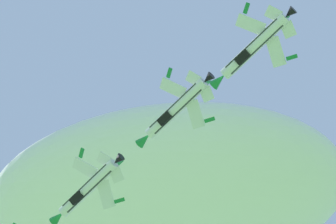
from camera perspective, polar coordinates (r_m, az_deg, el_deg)
name	(u,v)px	position (r m, az deg, el deg)	size (l,w,h in m)	color
cloud_low_wispy	(166,195)	(172.84, -0.15, -5.80)	(76.01, 41.25, 20.99)	white
fighter_jet_left_wing	(87,189)	(126.87, -5.63, -5.36)	(13.32, 11.67, 5.42)	silver
fighter_jet_right_wing	(175,110)	(124.05, 0.50, 0.15)	(13.32, 11.72, 5.35)	silver
fighter_jet_left_outer	(253,48)	(117.31, 5.93, 4.45)	(13.32, 11.85, 5.09)	silver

